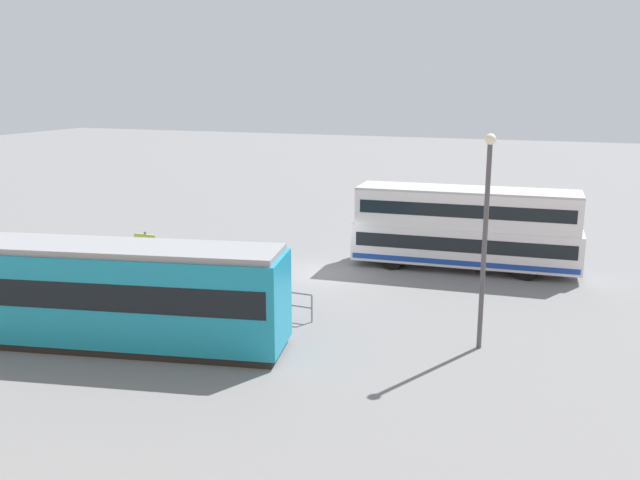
# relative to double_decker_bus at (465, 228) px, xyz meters

# --- Properties ---
(ground_plane) EXTENTS (160.00, 160.00, 0.00)m
(ground_plane) POSITION_rel_double_decker_bus_xyz_m (5.81, 3.20, -1.96)
(ground_plane) COLOR slate
(double_decker_bus) EXTENTS (10.58, 3.23, 3.84)m
(double_decker_bus) POSITION_rel_double_decker_bus_xyz_m (0.00, 0.00, 0.00)
(double_decker_bus) COLOR white
(double_decker_bus) RESTS_ON ground
(tram_yellow) EXTENTS (12.94, 4.95, 3.47)m
(tram_yellow) POSITION_rel_double_decker_bus_xyz_m (10.00, 13.86, -0.16)
(tram_yellow) COLOR teal
(tram_yellow) RESTS_ON ground
(pedestrian_near_railing) EXTENTS (0.42, 0.42, 1.67)m
(pedestrian_near_railing) POSITION_rel_double_decker_bus_xyz_m (10.96, 8.80, -1.00)
(pedestrian_near_railing) COLOR black
(pedestrian_near_railing) RESTS_ON ground
(pedestrian_crossing) EXTENTS (0.45, 0.45, 1.60)m
(pedestrian_crossing) POSITION_rel_double_decker_bus_xyz_m (4.59, 11.52, -1.04)
(pedestrian_crossing) COLOR #4C3F2D
(pedestrian_crossing) RESTS_ON ground
(pedestrian_railing) EXTENTS (8.06, 0.48, 1.08)m
(pedestrian_railing) POSITION_rel_double_decker_bus_xyz_m (8.06, 9.22, -1.21)
(pedestrian_railing) COLOR gray
(pedestrian_railing) RESTS_ON ground
(info_sign) EXTENTS (1.08, 0.14, 2.57)m
(info_sign) POSITION_rel_double_decker_bus_xyz_m (12.00, 8.27, -0.19)
(info_sign) COLOR slate
(info_sign) RESTS_ON ground
(street_lamp) EXTENTS (0.36, 0.36, 7.10)m
(street_lamp) POSITION_rel_double_decker_bus_xyz_m (-2.06, 9.77, 2.18)
(street_lamp) COLOR #4C4C51
(street_lamp) RESTS_ON ground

